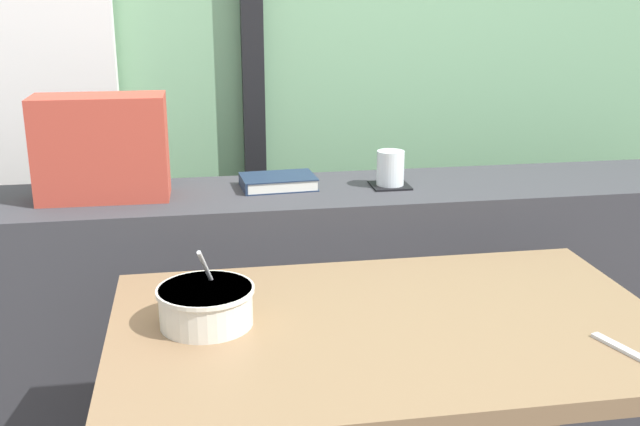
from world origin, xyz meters
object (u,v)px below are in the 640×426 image
object	(u,v)px
closed_book	(278,182)
throw_pillow	(102,148)
breakfast_table	(391,382)
juice_glass	(390,169)
fork_utensil	(633,354)
coaster_square	(390,186)
soup_bowl	(206,306)

from	to	relation	value
closed_book	throw_pillow	bearing A→B (deg)	-175.99
breakfast_table	throw_pillow	xyz separation A→B (m)	(-0.57, 0.66, 0.34)
breakfast_table	juice_glass	xyz separation A→B (m)	(0.16, 0.65, 0.25)
juice_glass	fork_utensil	xyz separation A→B (m)	(0.20, -0.85, -0.12)
throw_pillow	fork_utensil	xyz separation A→B (m)	(0.94, -0.86, -0.21)
breakfast_table	coaster_square	distance (m)	0.70
throw_pillow	closed_book	bearing A→B (deg)	4.01
juice_glass	closed_book	size ratio (longest dim) A/B	0.45
soup_bowl	fork_utensil	world-z (taller)	soup_bowl
juice_glass	soup_bowl	size ratio (longest dim) A/B	0.51
closed_book	soup_bowl	world-z (taller)	soup_bowl
coaster_square	fork_utensil	xyz separation A→B (m)	(0.20, -0.85, -0.08)
coaster_square	soup_bowl	size ratio (longest dim) A/B	0.56
closed_book	soup_bowl	bearing A→B (deg)	-107.76
coaster_square	closed_book	distance (m)	0.30
coaster_square	fork_utensil	world-z (taller)	coaster_square
closed_book	soup_bowl	xyz separation A→B (m)	(-0.21, -0.64, -0.06)
juice_glass	throw_pillow	distance (m)	0.74
soup_bowl	juice_glass	bearing A→B (deg)	50.30
soup_bowl	fork_utensil	bearing A→B (deg)	-19.15
throw_pillow	fork_utensil	distance (m)	1.29
coaster_square	closed_book	xyz separation A→B (m)	(-0.30, 0.04, 0.01)
breakfast_table	fork_utensil	world-z (taller)	fork_utensil
coaster_square	soup_bowl	distance (m)	0.79
breakfast_table	fork_utensil	distance (m)	0.43
coaster_square	fork_utensil	size ratio (longest dim) A/B	0.59
closed_book	coaster_square	bearing A→B (deg)	-7.22
coaster_square	closed_book	world-z (taller)	closed_book
breakfast_table	fork_utensil	bearing A→B (deg)	-28.58
coaster_square	throw_pillow	xyz separation A→B (m)	(-0.74, 0.01, 0.13)
breakfast_table	throw_pillow	bearing A→B (deg)	131.01
coaster_square	juice_glass	distance (m)	0.04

